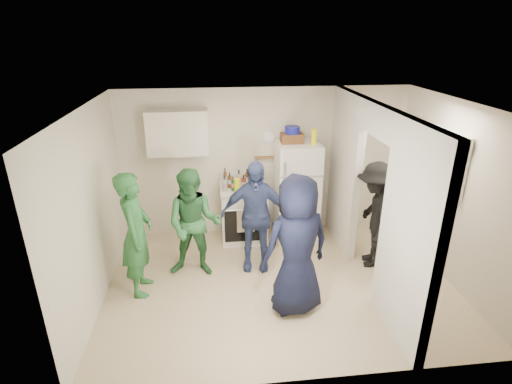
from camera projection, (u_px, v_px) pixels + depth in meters
floor at (280, 283)px, 5.67m from camera, size 4.80×4.80×0.00m
wall_back at (265, 162)px, 6.76m from camera, size 4.80×0.00×4.80m
wall_front at (314, 277)px, 3.64m from camera, size 4.80×0.00×4.80m
wall_left at (91, 211)px, 4.95m from camera, size 0.00×3.40×3.40m
wall_right at (455, 195)px, 5.45m from camera, size 0.00×3.40×3.40m
ceiling at (285, 106)px, 4.72m from camera, size 4.80×4.80×0.00m
partition_pier_back at (345, 171)px, 6.34m from camera, size 0.12×1.20×2.50m
partition_pier_front at (409, 238)px, 4.31m from camera, size 0.12×1.20×2.50m
partition_header at (380, 120)px, 4.93m from camera, size 0.12×1.00×0.40m
stove at (244, 214)px, 6.72m from camera, size 0.78×0.65×0.93m
upper_cabinet at (178, 132)px, 6.22m from camera, size 0.95×0.34×0.70m
fridge at (296, 192)px, 6.64m from camera, size 0.69×0.67×1.67m
wicker_basket at (292, 138)px, 6.33m from camera, size 0.35×0.25×0.15m
blue_bowl at (292, 130)px, 6.28m from camera, size 0.24×0.24×0.11m
yellow_cup_stack_top at (314, 137)px, 6.21m from camera, size 0.09×0.09×0.25m
wall_clock at (268, 137)px, 6.58m from camera, size 0.22×0.02×0.22m
spice_shelf at (265, 158)px, 6.68m from camera, size 0.35×0.08×0.03m
nook_window at (451, 162)px, 5.48m from camera, size 0.03×0.70×0.80m
nook_window_frame at (450, 162)px, 5.48m from camera, size 0.04×0.76×0.86m
nook_valance at (453, 137)px, 5.34m from camera, size 0.04×0.82×0.18m
yellow_cup_stack_stove at (237, 186)px, 6.28m from camera, size 0.09×0.09×0.25m
red_cup at (258, 189)px, 6.36m from camera, size 0.09×0.09×0.12m
person_green_left at (136, 234)px, 5.21m from camera, size 0.42×0.63×1.72m
person_green_center at (194, 224)px, 5.61m from camera, size 0.87×0.72×1.61m
person_denim at (255, 216)px, 5.77m from camera, size 1.03×0.53×1.67m
person_navy at (297, 246)px, 4.84m from camera, size 1.01×0.80×1.81m
person_nook at (374, 215)px, 5.86m from camera, size 0.82×1.15×1.62m
bottle_a at (225, 177)px, 6.57m from camera, size 0.06×0.06×0.31m
bottle_b at (233, 184)px, 6.39m from camera, size 0.06×0.06×0.24m
bottle_c at (239, 177)px, 6.63m from camera, size 0.08×0.08×0.26m
bottle_d at (244, 182)px, 6.44m from camera, size 0.07×0.07×0.25m
bottle_e at (249, 176)px, 6.67m from camera, size 0.07×0.07×0.26m
bottle_f at (255, 179)px, 6.53m from camera, size 0.06×0.06×0.27m
bottle_g at (258, 175)px, 6.65m from camera, size 0.07×0.07×0.31m
bottle_h at (225, 183)px, 6.36m from camera, size 0.07×0.07×0.27m
bottle_i at (247, 178)px, 6.57m from camera, size 0.07×0.07×0.30m
bottle_j at (261, 182)px, 6.44m from camera, size 0.06×0.06×0.25m
bottle_k at (230, 180)px, 6.52m from camera, size 0.07×0.07×0.26m
bottle_l at (252, 182)px, 6.36m from camera, size 0.08×0.08×0.33m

